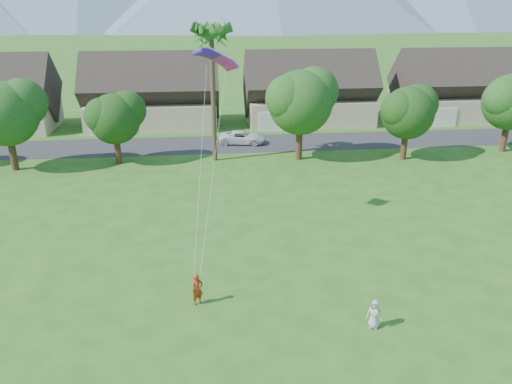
{
  "coord_description": "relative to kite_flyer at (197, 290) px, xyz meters",
  "views": [
    {
      "loc": [
        -2.84,
        -17.2,
        14.45
      ],
      "look_at": [
        0.0,
        10.0,
        3.8
      ],
      "focal_mm": 35.0,
      "sensor_mm": 36.0,
      "label": 1
    }
  ],
  "objects": [
    {
      "name": "houses_row",
      "position": [
        4.03,
        38.53,
        2.6
      ],
      "size": [
        72.75,
        8.19,
        8.86
      ],
      "color": "beige",
      "rests_on": "ground"
    },
    {
      "name": "parafoil_kite",
      "position": [
        1.53,
        9.21,
        10.35
      ],
      "size": [
        2.99,
        1.5,
        0.5
      ],
      "rotation": [
        0.0,
        0.0,
        0.48
      ],
      "color": "#4916AB",
      "rests_on": "ground"
    },
    {
      "name": "street",
      "position": [
        3.53,
        29.53,
        -0.84
      ],
      "size": [
        90.0,
        7.0,
        0.01
      ],
      "primitive_type": "cube",
      "color": "#2D2D30",
      "rests_on": "ground"
    },
    {
      "name": "kite_flyer",
      "position": [
        0.0,
        0.0,
        0.0
      ],
      "size": [
        0.73,
        0.65,
        1.68
      ],
      "primitive_type": "imported",
      "rotation": [
        0.0,
        0.0,
        0.5
      ],
      "color": "#A03012",
      "rests_on": "ground"
    },
    {
      "name": "tree_row",
      "position": [
        2.39,
        23.45,
        4.05
      ],
      "size": [
        62.27,
        6.67,
        8.45
      ],
      "color": "#47301C",
      "rests_on": "ground"
    },
    {
      "name": "ground",
      "position": [
        3.53,
        -4.47,
        -0.84
      ],
      "size": [
        500.0,
        500.0,
        0.0
      ],
      "primitive_type": "plane",
      "color": "#2D6019",
      "rests_on": "ground"
    },
    {
      "name": "watcher",
      "position": [
        8.21,
        -2.8,
        -0.11
      ],
      "size": [
        0.84,
        0.71,
        1.47
      ],
      "primitive_type": "imported",
      "rotation": [
        0.0,
        0.0,
        -0.41
      ],
      "color": "#B5B5B1",
      "rests_on": "ground"
    },
    {
      "name": "fan_palm",
      "position": [
        1.53,
        24.03,
        10.96
      ],
      "size": [
        3.0,
        3.0,
        13.8
      ],
      "color": "#4C3D26",
      "rests_on": "ground"
    },
    {
      "name": "parked_car",
      "position": [
        4.55,
        29.53,
        -0.17
      ],
      "size": [
        5.15,
        3.07,
        1.34
      ],
      "primitive_type": "imported",
      "rotation": [
        0.0,
        0.0,
        1.39
      ],
      "color": "white",
      "rests_on": "ground"
    }
  ]
}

